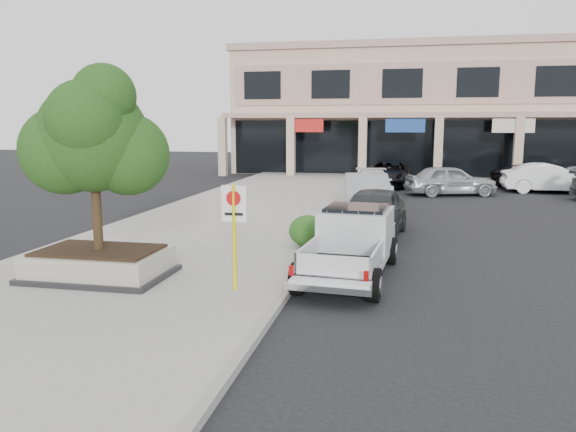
% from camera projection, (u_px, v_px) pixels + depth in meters
% --- Properties ---
extents(ground, '(120.00, 120.00, 0.00)m').
position_uv_depth(ground, '(358.00, 299.00, 12.06)').
color(ground, black).
rests_on(ground, ground).
extents(sidewalk, '(8.00, 52.00, 0.15)m').
position_uv_depth(sidewalk, '(210.00, 233.00, 18.95)').
color(sidewalk, gray).
rests_on(sidewalk, ground).
extents(curb, '(0.20, 52.00, 0.15)m').
position_uv_depth(curb, '(325.00, 238.00, 18.15)').
color(curb, gray).
rests_on(curb, ground).
extents(strip_mall, '(40.55, 12.43, 9.50)m').
position_uv_depth(strip_mall, '(503.00, 110.00, 42.43)').
color(strip_mall, '#CCA68F').
rests_on(strip_mall, ground).
extents(planter, '(3.20, 2.20, 0.68)m').
position_uv_depth(planter, '(100.00, 263.00, 13.21)').
color(planter, black).
rests_on(planter, sidewalk).
extents(planter_tree, '(2.90, 2.55, 4.00)m').
position_uv_depth(planter_tree, '(102.00, 138.00, 12.86)').
color(planter_tree, '#311E13').
rests_on(planter_tree, planter).
extents(no_parking_sign, '(0.55, 0.09, 2.30)m').
position_uv_depth(no_parking_sign, '(234.00, 223.00, 11.98)').
color(no_parking_sign, yellow).
rests_on(no_parking_sign, sidewalk).
extents(hedge, '(1.10, 0.99, 0.93)m').
position_uv_depth(hedge, '(308.00, 231.00, 16.46)').
color(hedge, '#154915').
rests_on(hedge, sidewalk).
extents(pickup_truck, '(2.33, 5.35, 1.64)m').
position_uv_depth(pickup_truck, '(350.00, 245.00, 13.64)').
color(pickup_truck, silver).
rests_on(pickup_truck, ground).
extents(curb_car_a, '(2.38, 4.96, 1.63)m').
position_uv_depth(curb_car_a, '(373.00, 213.00, 18.55)').
color(curb_car_a, '#2B2E2F').
rests_on(curb_car_a, ground).
extents(curb_car_b, '(2.40, 5.23, 1.66)m').
position_uv_depth(curb_car_b, '(366.00, 194.00, 23.38)').
color(curb_car_b, '#9B9FA2').
rests_on(curb_car_b, ground).
extents(curb_car_c, '(2.39, 4.93, 1.38)m').
position_uv_depth(curb_car_c, '(372.00, 184.00, 28.69)').
color(curb_car_c, white).
rests_on(curb_car_c, ground).
extents(curb_car_d, '(2.85, 5.55, 1.50)m').
position_uv_depth(curb_car_d, '(387.00, 174.00, 33.73)').
color(curb_car_d, black).
rests_on(curb_car_d, ground).
extents(lot_car_a, '(5.01, 3.10, 1.59)m').
position_uv_depth(lot_car_a, '(450.00, 180.00, 29.41)').
color(lot_car_a, '#A6AAAE').
rests_on(lot_car_a, ground).
extents(lot_car_b, '(4.87, 1.79, 1.59)m').
position_uv_depth(lot_car_b, '(549.00, 178.00, 30.45)').
color(lot_car_b, white).
rests_on(lot_car_b, ground).
extents(lot_car_d, '(5.72, 3.86, 1.46)m').
position_uv_depth(lot_car_d, '(540.00, 176.00, 32.41)').
color(lot_car_d, black).
rests_on(lot_car_d, ground).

